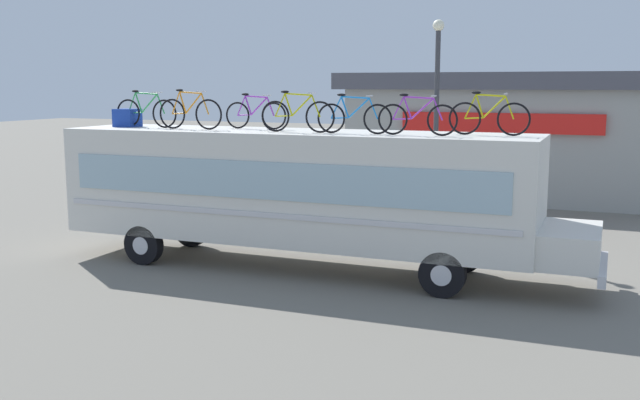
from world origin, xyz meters
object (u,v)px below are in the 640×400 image
luggage_bag_1 (127,118)px  rooftop_bicycle_6 (417,118)px  rooftop_bicycle_4 (297,115)px  street_lamp (436,111)px  rooftop_bicycle_2 (190,113)px  rooftop_bicycle_1 (146,112)px  bus (300,188)px  rooftop_bicycle_3 (255,114)px  rooftop_bicycle_7 (489,117)px  rooftop_bicycle_5 (354,117)px

luggage_bag_1 → rooftop_bicycle_6: rooftop_bicycle_6 is taller
luggage_bag_1 → rooftop_bicycle_4: size_ratio=0.31×
rooftop_bicycle_4 → street_lamp: 5.48m
luggage_bag_1 → rooftop_bicycle_2: 2.09m
rooftop_bicycle_1 → street_lamp: size_ratio=0.29×
bus → rooftop_bicycle_3: rooftop_bicycle_3 is taller
rooftop_bicycle_1 → rooftop_bicycle_3: bearing=9.0°
luggage_bag_1 → rooftop_bicycle_6: (7.65, -0.35, 0.14)m
rooftop_bicycle_3 → rooftop_bicycle_7: rooftop_bicycle_7 is taller
rooftop_bicycle_4 → rooftop_bicycle_7: size_ratio=1.05×
rooftop_bicycle_1 → rooftop_bicycle_4: size_ratio=0.99×
bus → luggage_bag_1: (-4.80, 0.01, 1.54)m
rooftop_bicycle_5 → rooftop_bicycle_7: rooftop_bicycle_7 is taller
rooftop_bicycle_4 → rooftop_bicycle_2: bearing=178.7°
rooftop_bicycle_1 → street_lamp: bearing=37.7°
luggage_bag_1 → street_lamp: size_ratio=0.09×
rooftop_bicycle_1 → street_lamp: street_lamp is taller
bus → rooftop_bicycle_5: 2.25m
rooftop_bicycle_2 → rooftop_bicycle_5: size_ratio=1.00×
bus → rooftop_bicycle_4: 1.75m
bus → rooftop_bicycle_7: size_ratio=7.31×
bus → rooftop_bicycle_1: (-4.15, -0.08, 1.71)m
bus → rooftop_bicycle_2: (-2.73, -0.30, 1.72)m
rooftop_bicycle_3 → rooftop_bicycle_5: (2.77, -0.70, 0.01)m
bus → rooftop_bicycle_3: (-1.32, 0.37, 1.68)m
rooftop_bicycle_1 → rooftop_bicycle_6: rooftop_bicycle_1 is taller
luggage_bag_1 → rooftop_bicycle_5: bearing=-3.2°
luggage_bag_1 → rooftop_bicycle_7: 9.06m
rooftop_bicycle_6 → street_lamp: street_lamp is taller
rooftop_bicycle_1 → rooftop_bicycle_6: (7.01, -0.26, -0.02)m
bus → rooftop_bicycle_4: (0.11, -0.37, 1.71)m
rooftop_bicycle_3 → rooftop_bicycle_4: size_ratio=0.90×
rooftop_bicycle_6 → luggage_bag_1: bearing=177.4°
luggage_bag_1 → rooftop_bicycle_5: (6.24, -0.35, 0.14)m
luggage_bag_1 → rooftop_bicycle_3: bearing=5.9°
rooftop_bicycle_5 → rooftop_bicycle_1: bearing=177.4°
bus → street_lamp: (2.09, 4.74, 1.64)m
rooftop_bicycle_1 → rooftop_bicycle_2: bearing=-8.8°
rooftop_bicycle_2 → rooftop_bicycle_4: (2.84, -0.06, -0.01)m
bus → luggage_bag_1: 5.04m
rooftop_bicycle_1 → rooftop_bicycle_7: rooftop_bicycle_1 is taller
street_lamp → rooftop_bicycle_2: bearing=-133.8°
rooftop_bicycle_5 → rooftop_bicycle_3: bearing=165.8°
rooftop_bicycle_1 → bus: bearing=1.2°
rooftop_bicycle_3 → rooftop_bicycle_6: 4.24m
rooftop_bicycle_6 → rooftop_bicycle_4: bearing=-179.5°
rooftop_bicycle_3 → rooftop_bicycle_5: rooftop_bicycle_5 is taller
rooftop_bicycle_1 → street_lamp: 7.89m
rooftop_bicycle_2 → rooftop_bicycle_7: 7.01m
rooftop_bicycle_4 → rooftop_bicycle_1: bearing=176.2°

